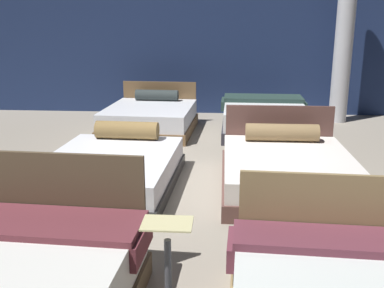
{
  "coord_description": "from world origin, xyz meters",
  "views": [
    {
      "loc": [
        0.3,
        -5.46,
        2.05
      ],
      "look_at": [
        -0.08,
        -0.24,
        0.6
      ],
      "focal_mm": 41.35,
      "sensor_mm": 36.0,
      "label": 1
    }
  ],
  "objects_px": {
    "bed_2": "(111,170)",
    "bed_5": "(264,118)",
    "bed_3": "(287,170)",
    "support_pillar": "(344,37)",
    "bed_4": "(151,118)"
  },
  "relations": [
    {
      "from": "bed_5",
      "to": "bed_4",
      "type": "bearing_deg",
      "value": -177.23
    },
    {
      "from": "bed_2",
      "to": "bed_3",
      "type": "xyz_separation_m",
      "value": [
        2.25,
        0.09,
        0.02
      ]
    },
    {
      "from": "bed_3",
      "to": "support_pillar",
      "type": "height_order",
      "value": "support_pillar"
    },
    {
      "from": "bed_3",
      "to": "support_pillar",
      "type": "relative_size",
      "value": 0.61
    },
    {
      "from": "bed_3",
      "to": "bed_4",
      "type": "height_order",
      "value": "bed_3"
    },
    {
      "from": "bed_4",
      "to": "bed_5",
      "type": "relative_size",
      "value": 1.01
    },
    {
      "from": "support_pillar",
      "to": "bed_2",
      "type": "bearing_deg",
      "value": -132.91
    },
    {
      "from": "bed_4",
      "to": "support_pillar",
      "type": "distance_m",
      "value": 4.27
    },
    {
      "from": "bed_2",
      "to": "bed_4",
      "type": "height_order",
      "value": "bed_4"
    },
    {
      "from": "bed_4",
      "to": "bed_3",
      "type": "bearing_deg",
      "value": -49.13
    },
    {
      "from": "bed_3",
      "to": "bed_2",
      "type": "bearing_deg",
      "value": -177.93
    },
    {
      "from": "bed_2",
      "to": "bed_5",
      "type": "bearing_deg",
      "value": 56.68
    },
    {
      "from": "bed_3",
      "to": "support_pillar",
      "type": "bearing_deg",
      "value": 68.23
    },
    {
      "from": "bed_3",
      "to": "bed_5",
      "type": "distance_m",
      "value": 2.92
    },
    {
      "from": "bed_2",
      "to": "support_pillar",
      "type": "distance_m",
      "value": 5.86
    }
  ]
}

